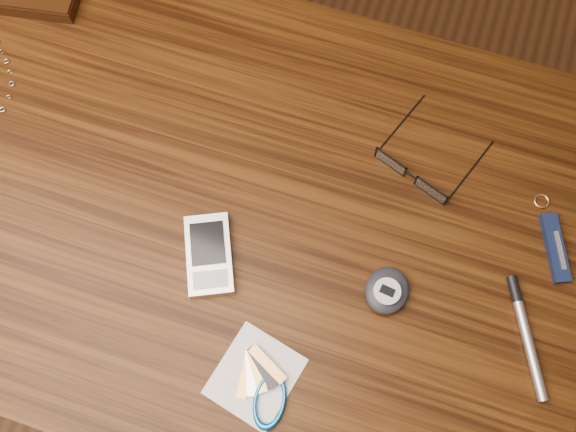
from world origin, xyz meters
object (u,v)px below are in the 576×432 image
Objects in this scene: silver_pen at (524,327)px; notepad_keys at (263,387)px; pocket_knife at (555,248)px; desk at (236,227)px; eyeglasses at (413,173)px; pedometer at (387,291)px; pda_phone at (209,255)px.

notepad_keys is at bearing -149.08° from silver_pen.
pocket_knife is at bearing 81.06° from silver_pen.
notepad_keys is (0.12, -0.22, 0.11)m from desk.
eyeglasses is 2.23× the size of pedometer.
pda_phone is 0.24m from pedometer.
desk is 0.27m from pedometer.
eyeglasses reaches higher than silver_pen.
pedometer is at bearing -86.91° from eyeglasses.
silver_pen is at bearing 3.47° from pedometer.
notepad_keys is (-0.11, -0.16, -0.01)m from pedometer.
eyeglasses is 1.06× the size of silver_pen.
pocket_knife reaches higher than desk.
pda_phone is (0.00, -0.08, 0.11)m from desk.
notepad_keys is 0.83× the size of silver_pen.
pda_phone reaches higher than notepad_keys.
pocket_knife is 0.12m from silver_pen.
pedometer reaches higher than pda_phone.
eyeglasses reaches higher than pocket_knife.
pda_phone is at bearing -160.48° from pocket_knife.
notepad_keys is 1.29× the size of pocket_knife.
desk is 0.43m from silver_pen.
pda_phone is 0.18m from notepad_keys.
eyeglasses is at bearing 72.76° from notepad_keys.
eyeglasses and pedometer have the same top height.
silver_pen is (0.29, 0.17, 0.00)m from notepad_keys.
desk is at bearing 90.07° from pda_phone.
desk is 0.14m from pda_phone.
pedometer reaches higher than pocket_knife.
pda_phone reaches higher than pocket_knife.
eyeglasses is at bearing 27.41° from desk.
silver_pen is (0.41, 0.04, -0.00)m from pda_phone.
pedometer is (0.01, -0.17, -0.00)m from eyeglasses.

